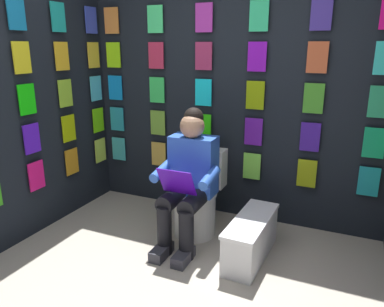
{
  "coord_description": "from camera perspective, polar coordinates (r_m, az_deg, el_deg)",
  "views": [
    {
      "loc": [
        -1.13,
        1.68,
        1.69
      ],
      "look_at": [
        0.05,
        -0.95,
        0.85
      ],
      "focal_mm": 34.64,
      "sensor_mm": 36.0,
      "label": 1
    }
  ],
  "objects": [
    {
      "name": "display_wall_right",
      "position": [
        3.72,
        -22.18,
        7.18
      ],
      "size": [
        0.14,
        1.74,
        2.36
      ],
      "color": "black",
      "rests_on": "ground"
    },
    {
      "name": "toilet",
      "position": [
        3.47,
        0.94,
        -6.91
      ],
      "size": [
        0.41,
        0.56,
        0.77
      ],
      "rotation": [
        0.0,
        0.0,
        0.01
      ],
      "color": "white",
      "rests_on": "ground"
    },
    {
      "name": "person_reading",
      "position": [
        3.17,
        -0.62,
        -3.84
      ],
      "size": [
        0.53,
        0.68,
        1.19
      ],
      "rotation": [
        0.0,
        0.0,
        0.01
      ],
      "color": "blue",
      "rests_on": "ground"
    },
    {
      "name": "display_wall_back",
      "position": [
        3.67,
        6.04,
        8.18
      ],
      "size": [
        3.07,
        0.14,
        2.36
      ],
      "color": "black",
      "rests_on": "ground"
    },
    {
      "name": "comic_longbox_near",
      "position": [
        3.14,
        9.05,
        -12.73
      ],
      "size": [
        0.29,
        0.78,
        0.35
      ],
      "rotation": [
        0.0,
        0.0,
        -0.04
      ],
      "color": "silver",
      "rests_on": "ground"
    }
  ]
}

